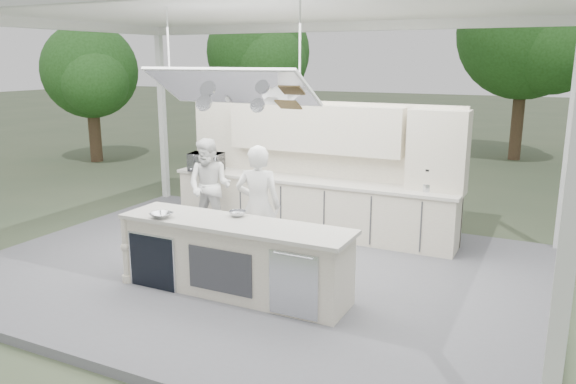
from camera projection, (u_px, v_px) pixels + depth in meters
The scene contains 12 objects.
ground at pixel (257, 275), 8.17m from camera, with size 90.00×90.00×0.00m, color #495238.
stage_deck at pixel (256, 271), 8.16m from camera, with size 8.00×6.00×0.12m, color #55555A.
tent at pixel (253, 8), 7.30m from camera, with size 8.20×6.20×3.86m.
demo_island at pixel (233, 258), 7.16m from camera, with size 3.10×0.79×0.95m.
back_counter at pixel (310, 206), 9.69m from camera, with size 5.08×0.72×0.95m.
back_wall_unit at pixel (340, 150), 9.46m from camera, with size 5.05×0.48×2.25m.
tree_cluster at pixel (418, 51), 16.01m from camera, with size 19.55×9.40×5.85m.
head_chef at pixel (258, 206), 8.04m from camera, with size 0.65×0.43×1.78m, color white.
sous_chef at pixel (210, 187), 9.57m from camera, with size 0.80×0.62×1.65m, color white.
toaster_oven at pixel (206, 162), 10.23m from camera, with size 0.60×0.41×0.33m, color silver.
bowl_large at pixel (161, 215), 7.23m from camera, with size 0.27×0.27×0.07m, color #ACAEB3.
bowl_small at pixel (238, 214), 7.31m from camera, with size 0.22×0.22×0.07m, color #BBBDC2.
Camera 1 is at (3.80, -6.68, 3.07)m, focal length 35.00 mm.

